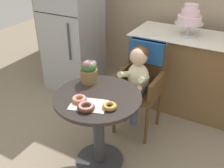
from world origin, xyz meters
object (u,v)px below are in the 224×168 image
at_px(seated_child, 137,76).
at_px(tiered_cake_stand, 190,17).
at_px(donut_front, 86,107).
at_px(refrigerator, 72,26).
at_px(donut_mid, 110,106).
at_px(wicker_chair, 143,73).
at_px(flower_vase, 89,71).
at_px(donut_side, 79,99).
at_px(cafe_table, 98,117).

relative_size(seated_child, tiered_cake_stand, 2.18).
xyz_separation_m(donut_front, refrigerator, (-1.07, 1.30, 0.11)).
bearing_deg(refrigerator, donut_mid, -44.69).
xyz_separation_m(wicker_chair, donut_mid, (0.07, -0.81, 0.10)).
distance_m(donut_front, donut_mid, 0.18).
distance_m(seated_child, donut_front, 0.76).
relative_size(seated_child, flower_vase, 3.34).
relative_size(donut_front, flower_vase, 0.61).
height_order(wicker_chair, seated_child, seated_child).
bearing_deg(donut_front, flower_vase, 119.72).
bearing_deg(tiered_cake_stand, donut_front, -102.62).
height_order(donut_front, tiered_cake_stand, tiered_cake_stand).
height_order(donut_side, refrigerator, refrigerator).
bearing_deg(seated_child, flower_vase, -127.78).
height_order(tiered_cake_stand, refrigerator, refrigerator).
bearing_deg(cafe_table, tiered_cake_stand, 74.53).
height_order(donut_side, flower_vase, flower_vase).
distance_m(flower_vase, tiered_cake_stand, 1.28).
bearing_deg(cafe_table, donut_mid, -32.19).
bearing_deg(flower_vase, donut_front, -60.28).
distance_m(seated_child, donut_mid, 0.66).
bearing_deg(donut_mid, seated_child, 95.91).
distance_m(seated_child, tiered_cake_stand, 0.90).
xyz_separation_m(flower_vase, refrigerator, (-0.86, 0.93, 0.02)).
relative_size(wicker_chair, refrigerator, 0.56).
distance_m(wicker_chair, seated_child, 0.16).
distance_m(donut_front, tiered_cake_stand, 1.58).
bearing_deg(cafe_table, donut_front, -83.41).
xyz_separation_m(seated_child, donut_mid, (0.07, -0.65, 0.06)).
bearing_deg(cafe_table, donut_side, -120.14).
bearing_deg(donut_side, donut_front, -30.76).
distance_m(donut_side, flower_vase, 0.34).
distance_m(donut_mid, donut_side, 0.25).
bearing_deg(flower_vase, wicker_chair, 61.26).
height_order(donut_front, flower_vase, flower_vase).
bearing_deg(seated_child, donut_mid, -84.09).
relative_size(donut_front, tiered_cake_stand, 0.40).
bearing_deg(seated_child, tiered_cake_stand, 71.09).
bearing_deg(donut_side, cafe_table, 59.86).
bearing_deg(donut_mid, wicker_chair, 94.78).
bearing_deg(donut_side, seated_child, 75.06).
relative_size(donut_mid, tiered_cake_stand, 0.34).
bearing_deg(refrigerator, flower_vase, -47.21).
xyz_separation_m(seated_child, donut_front, (-0.08, -0.75, 0.07)).
bearing_deg(donut_mid, flower_vase, 142.32).
bearing_deg(wicker_chair, tiered_cake_stand, 66.24).
xyz_separation_m(seated_child, tiered_cake_stand, (0.26, 0.75, 0.42)).
xyz_separation_m(cafe_table, flower_vase, (-0.19, 0.17, 0.32)).
height_order(seated_child, flower_vase, seated_child).
height_order(flower_vase, refrigerator, refrigerator).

